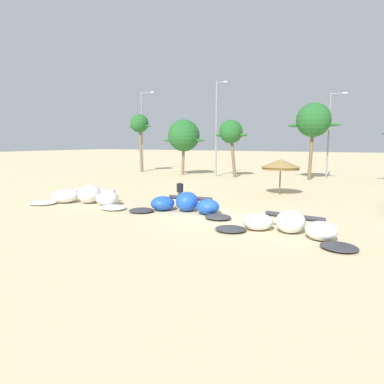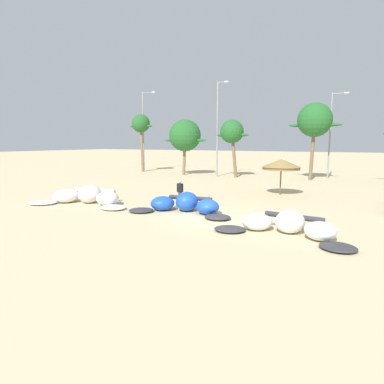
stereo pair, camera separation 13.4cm
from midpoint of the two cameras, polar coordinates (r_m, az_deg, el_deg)
name	(u,v)px [view 1 (the left image)]	position (r m, az deg, el deg)	size (l,w,h in m)	color
ground_plane	(219,219)	(18.09, 4.36, -4.56)	(260.00, 260.00, 0.00)	beige
kite_far_left	(86,197)	(23.38, -17.58, -0.80)	(7.26, 4.04, 1.22)	white
kite_left	(185,205)	(19.68, -1.43, -2.16)	(6.47, 3.27, 1.15)	#333338
kite_left_of_center	(288,225)	(15.59, 15.64, -5.46)	(6.44, 3.25, 1.04)	#333338
beach_umbrella_near_van	(281,164)	(26.92, 14.59, 4.54)	(2.98, 2.98, 2.76)	brown
person_near_kites	(180,193)	(21.85, -2.22, -0.10)	(0.36, 0.24, 1.62)	#383842
palm_leftmost	(140,125)	(47.20, -8.92, 11.14)	(3.68, 2.46, 7.77)	#7F6647
palm_left	(184,136)	(41.92, -1.48, 9.47)	(5.84, 3.89, 6.79)	#7F6647
palm_left_of_gap	(231,132)	(39.48, 6.49, 9.96)	(4.04, 2.70, 6.59)	brown
palm_center_left	(314,121)	(38.40, 19.73, 11.28)	(5.36, 3.58, 8.14)	brown
lamppost_west	(143,128)	(48.40, -8.36, 10.69)	(2.16, 0.24, 10.86)	gray
lamppost_west_center	(217,125)	(40.14, 4.14, 11.17)	(1.43, 0.24, 10.94)	gray
lamppost_east_center	(330,131)	(40.75, 22.20, 9.48)	(1.78, 0.24, 9.38)	gray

